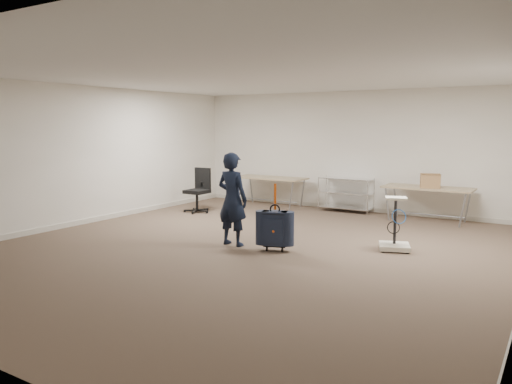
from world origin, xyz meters
The scene contains 10 objects.
ground centered at (0.00, 0.00, 0.00)m, with size 9.00×9.00×0.00m, color #4F3F30.
room_shell centered at (0.00, 1.38, 0.05)m, with size 8.00×9.00×9.00m.
folding_table_left centered at (-1.90, 3.95, 0.68)m, with size 1.80×0.75×0.73m.
folding_table_right centered at (1.90, 3.95, 0.68)m, with size 1.80×0.75×0.73m.
wire_shelf centered at (0.00, 4.20, 0.44)m, with size 1.22×0.47×0.80m.
person centered at (-0.38, 0.09, 0.78)m, with size 0.57×0.37×1.56m, color black.
suitcase centered at (0.43, 0.10, 0.37)m, with size 0.45×0.35×1.09m.
office_chair centered at (-2.90, 2.35, 0.31)m, with size 0.62×0.62×1.02m.
equipment_cart centered at (2.04, 1.20, 0.23)m, with size 0.60×0.60×0.86m.
cardboard_box centered at (1.96, 3.85, 0.87)m, with size 0.38×0.29×0.29m, color #8C6041.
Camera 1 is at (4.30, -6.68, 2.00)m, focal length 35.00 mm.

